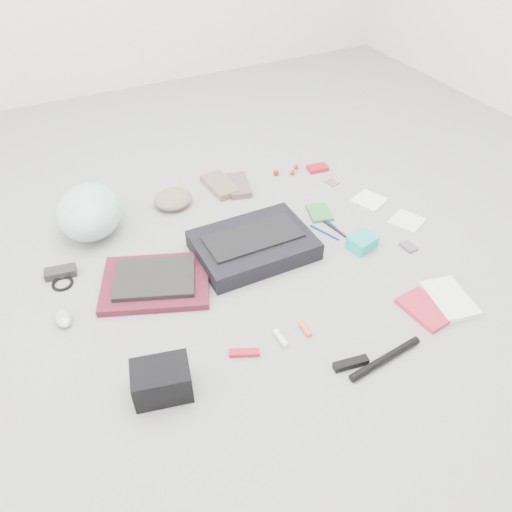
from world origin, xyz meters
name	(u,v)px	position (x,y,z in m)	size (l,w,h in m)	color
ground_plane	(256,265)	(0.00, 0.00, 0.00)	(4.00, 4.00, 0.00)	gray
messenger_bag	(253,245)	(0.03, 0.08, 0.04)	(0.47, 0.33, 0.08)	black
bag_flap	(253,237)	(0.03, 0.08, 0.08)	(0.39, 0.18, 0.01)	black
laptop_sleeve	(156,282)	(-0.40, 0.07, 0.01)	(0.40, 0.30, 0.03)	#571626
laptop	(155,278)	(-0.40, 0.07, 0.04)	(0.30, 0.22, 0.02)	black
bike_helmet	(90,211)	(-0.53, 0.52, 0.10)	(0.27, 0.34, 0.20)	#ABE1D8
beanie	(173,199)	(-0.15, 0.55, 0.03)	(0.18, 0.17, 0.06)	#88745A
mitten_left	(220,185)	(0.10, 0.59, 0.02)	(0.11, 0.22, 0.03)	#7D6650
mitten_right	(238,185)	(0.18, 0.55, 0.01)	(0.10, 0.20, 0.03)	brown
power_brick	(61,272)	(-0.71, 0.29, 0.02)	(0.12, 0.05, 0.03)	black
cable_coil	(62,283)	(-0.72, 0.23, 0.01)	(0.08, 0.08, 0.01)	black
mouse	(63,318)	(-0.75, 0.04, 0.02)	(0.06, 0.10, 0.04)	#B5B5B6
camera_bag	(162,381)	(-0.52, -0.40, 0.06)	(0.18, 0.12, 0.12)	black
multitool	(244,353)	(-0.23, -0.38, 0.01)	(0.10, 0.03, 0.02)	#A41124
toiletry_tube_white	(281,338)	(-0.10, -0.38, 0.01)	(0.02, 0.02, 0.08)	white
toiletry_tube_orange	(305,329)	(0.00, -0.38, 0.01)	(0.02, 0.02, 0.07)	#E75A2C
u_lock	(351,363)	(0.06, -0.58, 0.01)	(0.12, 0.03, 0.02)	black
bike_pump	(385,359)	(0.17, -0.62, 0.01)	(0.03, 0.03, 0.29)	black
book_red	(425,309)	(0.44, -0.50, 0.01)	(0.12, 0.19, 0.02)	red
book_white	(449,299)	(0.55, -0.50, 0.01)	(0.14, 0.21, 0.02)	white
notepad	(319,213)	(0.42, 0.18, 0.01)	(0.10, 0.13, 0.02)	#2F7937
pen_blue	(324,232)	(0.36, 0.05, 0.00)	(0.01, 0.01, 0.15)	#151E97
pen_black	(334,229)	(0.41, 0.06, 0.00)	(0.01, 0.01, 0.16)	black
pen_navy	(335,227)	(0.42, 0.07, 0.00)	(0.01, 0.01, 0.14)	navy
accordion_wallet	(362,242)	(0.45, -0.10, 0.03)	(0.11, 0.09, 0.05)	#14BCB7
card_deck	(408,247)	(0.62, -0.19, 0.01)	(0.05, 0.07, 0.01)	slate
napkin_top	(369,200)	(0.68, 0.17, 0.00)	(0.13, 0.13, 0.01)	white
napkin_bottom	(407,221)	(0.74, -0.04, 0.00)	(0.13, 0.13, 0.01)	silver
lollipop_a	(276,173)	(0.40, 0.57, 0.01)	(0.03, 0.03, 0.03)	#B60E0B
lollipop_b	(293,172)	(0.48, 0.54, 0.01)	(0.03, 0.03, 0.03)	#9C2C14
lollipop_c	(296,167)	(0.52, 0.58, 0.01)	(0.03, 0.03, 0.03)	red
altoids_tin	(318,168)	(0.61, 0.52, 0.01)	(0.10, 0.06, 0.02)	red
stamp_sheet	(332,182)	(0.61, 0.38, 0.00)	(0.05, 0.06, 0.00)	#815B6D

